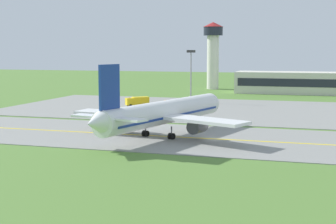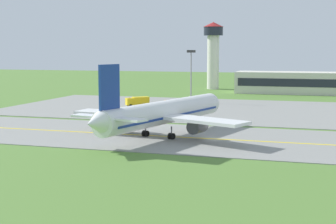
{
  "view_description": "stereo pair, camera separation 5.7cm",
  "coord_description": "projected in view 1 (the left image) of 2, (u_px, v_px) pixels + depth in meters",
  "views": [
    {
      "loc": [
        17.62,
        -81.65,
        14.78
      ],
      "look_at": [
        -8.0,
        2.36,
        4.0
      ],
      "focal_mm": 54.36,
      "sensor_mm": 36.0,
      "label": 1
    },
    {
      "loc": [
        17.67,
        -81.64,
        14.78
      ],
      "look_at": [
        -8.0,
        2.36,
        4.0
      ],
      "focal_mm": 54.36,
      "sensor_mm": 36.0,
      "label": 2
    }
  ],
  "objects": [
    {
      "name": "airplane_lead",
      "position": [
        163.0,
        113.0,
        86.16
      ],
      "size": [
        32.02,
        39.12,
        12.7
      ],
      "color": "white",
      "rests_on": "ground"
    },
    {
      "name": "taxiway_strip",
      "position": [
        210.0,
        139.0,
        84.41
      ],
      "size": [
        240.0,
        28.0,
        0.1
      ],
      "primitive_type": "cube",
      "color": "gray",
      "rests_on": "ground"
    },
    {
      "name": "service_truck_baggage",
      "position": [
        137.0,
        101.0,
        131.93
      ],
      "size": [
        5.97,
        5.34,
        2.6
      ],
      "color": "yellow",
      "rests_on": "ground"
    },
    {
      "name": "ground_plane",
      "position": [
        210.0,
        139.0,
        84.42
      ],
      "size": [
        500.0,
        500.0,
        0.0
      ],
      "primitive_type": "plane",
      "color": "#517A33"
    },
    {
      "name": "control_tower",
      "position": [
        213.0,
        49.0,
        190.77
      ],
      "size": [
        7.6,
        7.6,
        25.07
      ],
      "color": "silver",
      "rests_on": "ground"
    },
    {
      "name": "service_truck_fuel",
      "position": [
        168.0,
        105.0,
        122.58
      ],
      "size": [
        3.07,
        6.25,
        2.6
      ],
      "color": "orange",
      "rests_on": "ground"
    },
    {
      "name": "apron_pad",
      "position": [
        288.0,
        112.0,
        121.4
      ],
      "size": [
        140.0,
        52.0,
        0.1
      ],
      "primitive_type": "cube",
      "color": "gray",
      "rests_on": "ground"
    },
    {
      "name": "taxiway_centreline",
      "position": [
        210.0,
        139.0,
        84.41
      ],
      "size": [
        220.0,
        0.6,
        0.01
      ],
      "primitive_type": "cube",
      "color": "yellow",
      "rests_on": "taxiway_strip"
    },
    {
      "name": "terminal_building",
      "position": [
        325.0,
        83.0,
        169.4
      ],
      "size": [
        58.5,
        12.83,
        8.51
      ],
      "color": "beige",
      "rests_on": "ground"
    },
    {
      "name": "apron_light_mast",
      "position": [
        191.0,
        69.0,
        141.75
      ],
      "size": [
        2.4,
        0.5,
        14.7
      ],
      "color": "gray",
      "rests_on": "ground"
    }
  ]
}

